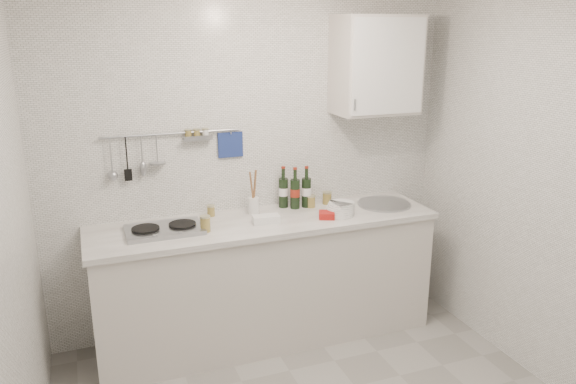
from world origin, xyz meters
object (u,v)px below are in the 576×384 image
object	(u,v)px
plate_stack_hob	(173,227)
utensil_crock	(254,204)
wall_cabinet	(376,65)
plate_stack_sink	(340,209)
wine_bottles	(295,187)

from	to	relation	value
plate_stack_hob	utensil_crock	size ratio (longest dim) A/B	0.83
wall_cabinet	plate_stack_hob	distance (m)	1.85
plate_stack_sink	utensil_crock	size ratio (longest dim) A/B	0.72
plate_stack_sink	utensil_crock	xyz separation A→B (m)	(-0.57, 0.23, 0.03)
utensil_crock	plate_stack_sink	bearing A→B (deg)	-22.01
plate_stack_sink	wine_bottles	distance (m)	0.38
plate_stack_hob	wine_bottles	size ratio (longest dim) A/B	0.88
plate_stack_hob	plate_stack_sink	xyz separation A→B (m)	(1.18, -0.12, 0.03)
wall_cabinet	wine_bottles	bearing A→B (deg)	174.18
wine_bottles	utensil_crock	size ratio (longest dim) A/B	0.94
wall_cabinet	plate_stack_sink	bearing A→B (deg)	-150.32
wall_cabinet	plate_stack_hob	size ratio (longest dim) A/B	2.56
plate_stack_sink	plate_stack_hob	bearing A→B (deg)	174.05
wall_cabinet	utensil_crock	size ratio (longest dim) A/B	2.13
wine_bottles	utensil_crock	bearing A→B (deg)	-173.78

